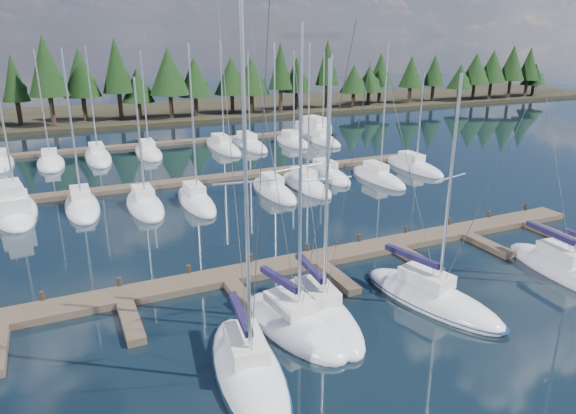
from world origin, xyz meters
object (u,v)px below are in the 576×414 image
front_sailboat_1 (249,369)px  front_sailboat_3 (320,313)px  main_dock (319,263)px  motor_yacht_right (313,134)px  front_sailboat_2 (294,324)px  motor_yacht_left (13,210)px  front_sailboat_4 (431,297)px  front_sailboat_6 (564,271)px

front_sailboat_1 → front_sailboat_3: 5.85m
main_dock → motor_yacht_right: size_ratio=4.20×
front_sailboat_2 → motor_yacht_left: (-13.52, 24.97, 0.22)m
front_sailboat_2 → front_sailboat_4: front_sailboat_2 is taller
front_sailboat_6 → motor_yacht_right: 46.80m
main_dock → front_sailboat_6: (13.05, -7.46, 0.09)m
front_sailboat_4 → front_sailboat_6: 9.69m
front_sailboat_3 → front_sailboat_6: front_sailboat_3 is taller
motor_yacht_left → front_sailboat_6: bearing=-40.2°
front_sailboat_4 → motor_yacht_left: size_ratio=1.33×
motor_yacht_left → motor_yacht_right: (37.86, 19.97, 0.03)m
front_sailboat_4 → motor_yacht_right: bearing=70.3°
motor_yacht_right → main_dock: bearing=-116.9°
front_sailboat_1 → motor_yacht_left: 29.30m
main_dock → front_sailboat_4: size_ratio=3.36×
motor_yacht_right → front_sailboat_4: bearing=-109.7°
front_sailboat_2 → front_sailboat_6: front_sailboat_2 is taller
front_sailboat_1 → front_sailboat_2: front_sailboat_1 is taller
front_sailboat_1 → motor_yacht_left: (-10.15, 27.49, 0.22)m
front_sailboat_3 → motor_yacht_right: 49.95m
front_sailboat_3 → front_sailboat_2: bearing=-166.0°
front_sailboat_2 → front_sailboat_3: bearing=14.0°
front_sailboat_3 → front_sailboat_4: (6.33, -1.07, -0.01)m
front_sailboat_1 → motor_yacht_right: 54.95m
main_dock → front_sailboat_4: 7.53m
motor_yacht_left → main_dock: bearing=-46.2°
front_sailboat_6 → motor_yacht_right: (6.66, 46.33, 0.26)m
main_dock → front_sailboat_1: bearing=-133.0°
front_sailboat_4 → motor_yacht_left: bearing=130.0°
front_sailboat_6 → motor_yacht_right: front_sailboat_6 is taller
front_sailboat_1 → front_sailboat_3: (5.05, 2.94, -0.01)m
front_sailboat_3 → front_sailboat_6: size_ratio=1.06×
front_sailboat_4 → motor_yacht_right: front_sailboat_4 is taller
front_sailboat_2 → motor_yacht_left: size_ratio=1.55×
front_sailboat_4 → front_sailboat_6: (9.67, -0.73, 0.01)m
motor_yacht_right → front_sailboat_3: bearing=-117.0°
front_sailboat_6 → motor_yacht_left: size_ratio=1.33×
front_sailboat_1 → front_sailboat_2: bearing=36.7°
front_sailboat_1 → front_sailboat_2: (3.38, 2.52, 0.00)m
front_sailboat_3 → motor_yacht_right: front_sailboat_3 is taller
main_dock → motor_yacht_left: size_ratio=4.48×
main_dock → front_sailboat_3: front_sailboat_3 is taller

